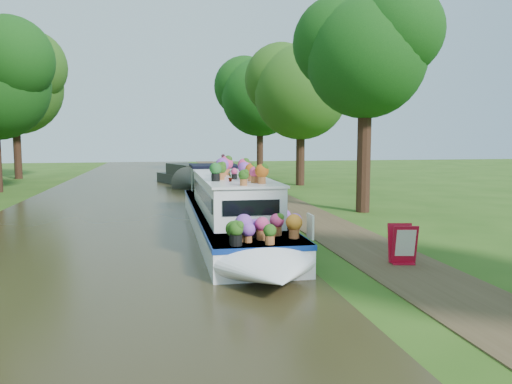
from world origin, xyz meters
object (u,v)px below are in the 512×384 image
object	(u,v)px
sandwich_board	(403,246)
pedestrian_pink	(223,165)
second_boat	(187,176)
plant_boat	(232,209)

from	to	relation	value
sandwich_board	pedestrian_pink	world-z (taller)	pedestrian_pink
second_boat	sandwich_board	distance (m)	22.36
second_boat	pedestrian_pink	size ratio (longest dim) A/B	4.20
sandwich_board	plant_boat	bearing A→B (deg)	140.69
plant_boat	sandwich_board	xyz separation A→B (m)	(3.57, -4.23, -0.39)
sandwich_board	pedestrian_pink	xyz separation A→B (m)	(-0.82, 28.91, 0.46)
plant_boat	sandwich_board	distance (m)	5.55
sandwich_board	second_boat	bearing A→B (deg)	111.06
pedestrian_pink	sandwich_board	bearing A→B (deg)	-68.52
plant_boat	pedestrian_pink	distance (m)	24.83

